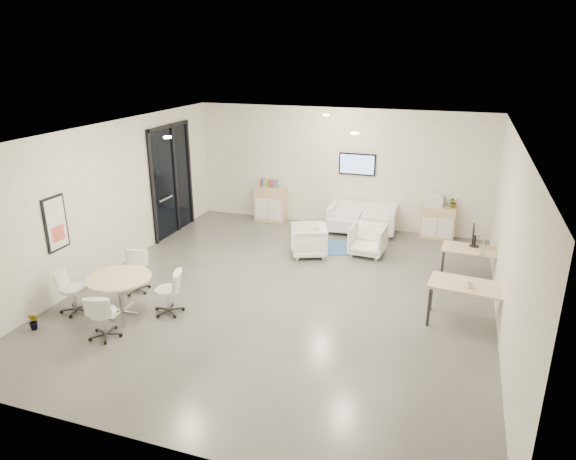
{
  "coord_description": "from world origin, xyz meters",
  "views": [
    {
      "loc": [
        3.08,
        -8.8,
        4.63
      ],
      "look_at": [
        -0.05,
        0.4,
        1.2
      ],
      "focal_mm": 32.0,
      "sensor_mm": 36.0,
      "label": 1
    }
  ],
  "objects_px": {
    "armchair_left": "(309,239)",
    "armchair_right": "(368,239)",
    "sideboard_left": "(271,204)",
    "desk_rear": "(474,252)",
    "loveseat": "(362,220)",
    "desk_front": "(471,289)",
    "sideboard_right": "(438,222)",
    "round_table": "(119,282)"
  },
  "relations": [
    {
      "from": "armchair_left",
      "to": "desk_rear",
      "type": "height_order",
      "value": "armchair_left"
    },
    {
      "from": "armchair_right",
      "to": "sideboard_left",
      "type": "bearing_deg",
      "value": 155.32
    },
    {
      "from": "sideboard_right",
      "to": "desk_rear",
      "type": "distance_m",
      "value": 2.48
    },
    {
      "from": "desk_rear",
      "to": "sideboard_right",
      "type": "bearing_deg",
      "value": 112.45
    },
    {
      "from": "sideboard_right",
      "to": "armchair_left",
      "type": "bearing_deg",
      "value": -141.76
    },
    {
      "from": "armchair_right",
      "to": "desk_front",
      "type": "bearing_deg",
      "value": -44.78
    },
    {
      "from": "sideboard_right",
      "to": "round_table",
      "type": "distance_m",
      "value": 8.0
    },
    {
      "from": "sideboard_left",
      "to": "desk_front",
      "type": "height_order",
      "value": "sideboard_left"
    },
    {
      "from": "sideboard_left",
      "to": "desk_rear",
      "type": "height_order",
      "value": "sideboard_left"
    },
    {
      "from": "armchair_left",
      "to": "round_table",
      "type": "xyz_separation_m",
      "value": [
        -2.48,
        -3.79,
        0.21
      ]
    },
    {
      "from": "sideboard_left",
      "to": "armchair_left",
      "type": "height_order",
      "value": "sideboard_left"
    },
    {
      "from": "desk_rear",
      "to": "desk_front",
      "type": "height_order",
      "value": "desk_front"
    },
    {
      "from": "armchair_right",
      "to": "desk_rear",
      "type": "bearing_deg",
      "value": -9.92
    },
    {
      "from": "sideboard_left",
      "to": "round_table",
      "type": "relative_size",
      "value": 0.84
    },
    {
      "from": "loveseat",
      "to": "armchair_right",
      "type": "relative_size",
      "value": 2.26
    },
    {
      "from": "loveseat",
      "to": "armchair_left",
      "type": "relative_size",
      "value": 2.22
    },
    {
      "from": "desk_rear",
      "to": "armchair_right",
      "type": "bearing_deg",
      "value": 168.02
    },
    {
      "from": "round_table",
      "to": "armchair_right",
      "type": "bearing_deg",
      "value": 48.45
    },
    {
      "from": "loveseat",
      "to": "armchair_right",
      "type": "distance_m",
      "value": 1.57
    },
    {
      "from": "desk_rear",
      "to": "desk_front",
      "type": "bearing_deg",
      "value": -89.3
    },
    {
      "from": "armchair_right",
      "to": "desk_rear",
      "type": "xyz_separation_m",
      "value": [
        2.35,
        -0.59,
        0.2
      ]
    },
    {
      "from": "round_table",
      "to": "sideboard_left",
      "type": "bearing_deg",
      "value": 83.27
    },
    {
      "from": "armchair_right",
      "to": "desk_front",
      "type": "distance_m",
      "value": 3.51
    },
    {
      "from": "armchair_right",
      "to": "sideboard_right",
      "type": "bearing_deg",
      "value": 53.34
    },
    {
      "from": "loveseat",
      "to": "desk_front",
      "type": "relative_size",
      "value": 1.21
    },
    {
      "from": "sideboard_right",
      "to": "round_table",
      "type": "relative_size",
      "value": 0.73
    },
    {
      "from": "loveseat",
      "to": "round_table",
      "type": "xyz_separation_m",
      "value": [
        -3.35,
        -5.79,
        0.26
      ]
    },
    {
      "from": "sideboard_left",
      "to": "round_table",
      "type": "bearing_deg",
      "value": -96.73
    },
    {
      "from": "sideboard_right",
      "to": "loveseat",
      "type": "bearing_deg",
      "value": -173.69
    },
    {
      "from": "loveseat",
      "to": "armchair_left",
      "type": "distance_m",
      "value": 2.18
    },
    {
      "from": "loveseat",
      "to": "desk_rear",
      "type": "bearing_deg",
      "value": -40.61
    },
    {
      "from": "sideboard_left",
      "to": "loveseat",
      "type": "height_order",
      "value": "sideboard_left"
    },
    {
      "from": "armchair_left",
      "to": "sideboard_left",
      "type": "bearing_deg",
      "value": -162.31
    },
    {
      "from": "loveseat",
      "to": "desk_rear",
      "type": "relative_size",
      "value": 1.39
    },
    {
      "from": "armchair_left",
      "to": "armchair_right",
      "type": "relative_size",
      "value": 1.02
    },
    {
      "from": "loveseat",
      "to": "desk_front",
      "type": "distance_m",
      "value": 4.98
    },
    {
      "from": "sideboard_left",
      "to": "armchair_left",
      "type": "relative_size",
      "value": 1.2
    },
    {
      "from": "sideboard_left",
      "to": "loveseat",
      "type": "bearing_deg",
      "value": -4.21
    },
    {
      "from": "sideboard_right",
      "to": "armchair_right",
      "type": "height_order",
      "value": "sideboard_right"
    },
    {
      "from": "sideboard_left",
      "to": "loveseat",
      "type": "xyz_separation_m",
      "value": [
        2.65,
        -0.2,
        -0.13
      ]
    },
    {
      "from": "sideboard_right",
      "to": "desk_rear",
      "type": "xyz_separation_m",
      "value": [
        0.86,
        -2.32,
        0.18
      ]
    },
    {
      "from": "armchair_right",
      "to": "round_table",
      "type": "relative_size",
      "value": 0.69
    }
  ]
}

